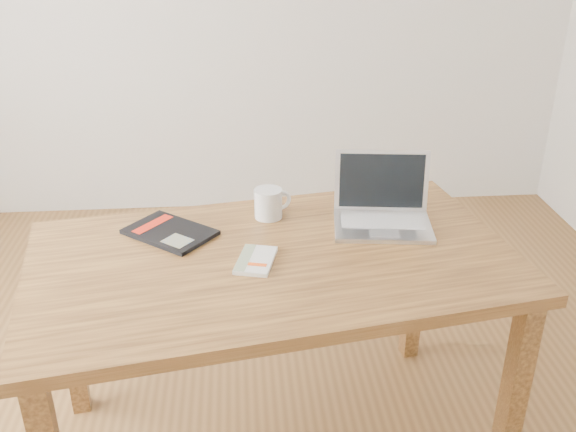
{
  "coord_description": "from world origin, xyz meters",
  "views": [
    {
      "loc": [
        0.07,
        -1.67,
        1.69
      ],
      "look_at": [
        0.21,
        0.06,
        0.85
      ],
      "focal_mm": 40.0,
      "sensor_mm": 36.0,
      "label": 1
    }
  ],
  "objects": [
    {
      "name": "white_guidebook",
      "position": [
        0.11,
        -0.04,
        0.76
      ],
      "size": [
        0.14,
        0.18,
        0.01
      ],
      "rotation": [
        0.0,
        0.0,
        -0.25
      ],
      "color": "silver",
      "rests_on": "desk"
    },
    {
      "name": "desk",
      "position": [
        0.16,
        -0.0,
        0.66
      ],
      "size": [
        1.56,
        1.06,
        0.75
      ],
      "rotation": [
        0.0,
        0.0,
        0.17
      ],
      "color": "brown",
      "rests_on": "ground"
    },
    {
      "name": "room",
      "position": [
        -0.07,
        0.0,
        1.36
      ],
      "size": [
        4.04,
        4.04,
        2.7
      ],
      "color": "brown",
      "rests_on": "ground"
    },
    {
      "name": "coffee_mug",
      "position": [
        0.17,
        0.26,
        0.8
      ],
      "size": [
        0.13,
        0.09,
        0.1
      ],
      "rotation": [
        0.0,
        0.0,
        0.45
      ],
      "color": "white",
      "rests_on": "desk"
    },
    {
      "name": "black_guidebook",
      "position": [
        -0.16,
        0.16,
        0.76
      ],
      "size": [
        0.32,
        0.31,
        0.01
      ],
      "rotation": [
        0.0,
        0.0,
        0.89
      ],
      "color": "black",
      "rests_on": "desk"
    },
    {
      "name": "laptop",
      "position": [
        0.53,
        0.19,
        0.8
      ],
      "size": [
        0.34,
        0.28,
        0.22
      ],
      "rotation": [
        0.0,
        0.0,
        -0.13
      ],
      "color": "silver",
      "rests_on": "desk"
    }
  ]
}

